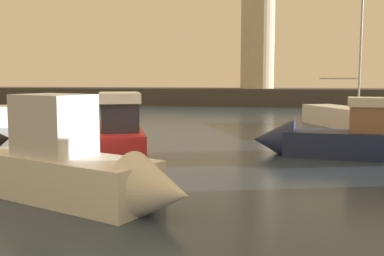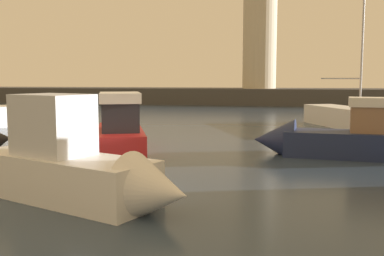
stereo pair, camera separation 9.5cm
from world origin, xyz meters
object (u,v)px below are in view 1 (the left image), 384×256
at_px(motorboat_1, 119,130).
at_px(motorboat_5, 330,138).
at_px(sailboat_moored, 350,117).
at_px(lighthouse, 258,10).
at_px(motorboat_2, 81,169).

xyz_separation_m(motorboat_1, motorboat_5, (8.64, -0.24, -0.12)).
bearing_deg(sailboat_moored, motorboat_1, -137.42).
bearing_deg(sailboat_moored, motorboat_5, -102.45).
distance_m(lighthouse, motorboat_2, 43.27).
distance_m(lighthouse, sailboat_moored, 26.69).
bearing_deg(motorboat_1, sailboat_moored, 42.58).
bearing_deg(motorboat_1, motorboat_5, -1.56).
bearing_deg(sailboat_moored, lighthouse, 105.38).
xyz_separation_m(motorboat_1, motorboat_2, (1.96, -8.18, 0.04)).
distance_m(motorboat_1, motorboat_5, 8.65).
height_order(lighthouse, motorboat_2, lighthouse).
xyz_separation_m(motorboat_2, motorboat_5, (6.68, 7.95, -0.16)).
bearing_deg(motorboat_1, motorboat_2, -76.51).
distance_m(lighthouse, motorboat_1, 35.56).
xyz_separation_m(motorboat_2, sailboat_moored, (8.95, 18.21, -0.19)).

